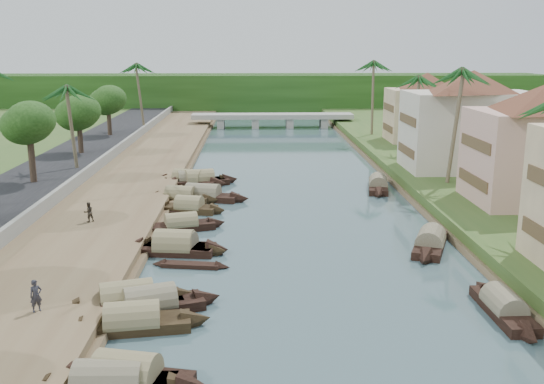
{
  "coord_description": "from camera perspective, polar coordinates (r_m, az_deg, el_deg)",
  "views": [
    {
      "loc": [
        -3.55,
        -33.78,
        13.59
      ],
      "look_at": [
        -1.95,
        14.81,
        2.0
      ],
      "focal_mm": 40.0,
      "sensor_mm": 36.0,
      "label": 1
    }
  ],
  "objects": [
    {
      "name": "ground",
      "position": [
        36.58,
        3.86,
        -8.43
      ],
      "size": [
        220.0,
        220.0,
        0.0
      ],
      "primitive_type": "plane",
      "color": "#3C555A",
      "rests_on": "ground"
    },
    {
      "name": "left_bank",
      "position": [
        56.76,
        -14.5,
        -0.46
      ],
      "size": [
        10.0,
        180.0,
        0.8
      ],
      "primitive_type": "cube",
      "color": "brown",
      "rests_on": "ground"
    },
    {
      "name": "right_bank",
      "position": [
        59.74,
        20.34,
        0.0
      ],
      "size": [
        16.0,
        180.0,
        1.2
      ],
      "primitive_type": "cube",
      "color": "#325120",
      "rests_on": "ground"
    },
    {
      "name": "road",
      "position": [
        59.14,
        -22.58,
        -0.22
      ],
      "size": [
        8.0,
        180.0,
        1.4
      ],
      "primitive_type": "cube",
      "color": "black",
      "rests_on": "ground"
    },
    {
      "name": "retaining_wall",
      "position": [
        57.61,
        -18.64,
        0.43
      ],
      "size": [
        0.4,
        180.0,
        1.1
      ],
      "primitive_type": "cube",
      "color": "slate",
      "rests_on": "left_bank"
    },
    {
      "name": "treeline",
      "position": [
        134.17,
        -0.37,
        9.31
      ],
      "size": [
        120.0,
        14.0,
        8.0
      ],
      "color": "#18370F",
      "rests_on": "ground"
    },
    {
      "name": "bridge",
      "position": [
        106.5,
        0.04,
        7.01
      ],
      "size": [
        28.0,
        4.0,
        2.4
      ],
      "color": "gray",
      "rests_on": "ground"
    },
    {
      "name": "building_mid",
      "position": [
        53.78,
        24.17,
        4.27
      ],
      "size": [
        14.11,
        14.11,
        9.7
      ],
      "color": "tan",
      "rests_on": "right_bank"
    },
    {
      "name": "building_far",
      "position": [
        66.16,
        18.17,
        6.49
      ],
      "size": [
        15.59,
        15.59,
        10.2
      ],
      "color": "beige",
      "rests_on": "right_bank"
    },
    {
      "name": "building_distant",
      "position": [
        85.45,
        14.25,
        7.83
      ],
      "size": [
        12.62,
        12.62,
        9.2
      ],
      "color": "beige",
      "rests_on": "right_bank"
    },
    {
      "name": "sampan_1",
      "position": [
        26.57,
        -13.54,
        -16.72
      ],
      "size": [
        7.77,
        3.37,
        2.25
      ],
      "rotation": [
        0.0,
        0.0,
        -0.22
      ],
      "color": "black",
      "rests_on": "ground"
    },
    {
      "name": "sampan_2",
      "position": [
        31.28,
        -13.0,
        -11.87
      ],
      "size": [
        8.05,
        2.67,
        2.1
      ],
      "rotation": [
        0.0,
        0.0,
        0.14
      ],
      "color": "black",
      "rests_on": "ground"
    },
    {
      "name": "sampan_3",
      "position": [
        33.04,
        -11.38,
        -10.37
      ],
      "size": [
        7.94,
        4.11,
        2.13
      ],
      "rotation": [
        0.0,
        0.0,
        0.34
      ],
      "color": "black",
      "rests_on": "ground"
    },
    {
      "name": "sampan_4",
      "position": [
        33.63,
        -13.47,
        -10.04
      ],
      "size": [
        8.28,
        4.0,
        2.3
      ],
      "rotation": [
        0.0,
        0.0,
        0.29
      ],
      "color": "black",
      "rests_on": "ground"
    },
    {
      "name": "sampan_5",
      "position": [
        41.76,
        -9.17,
        -5.15
      ],
      "size": [
        7.82,
        2.8,
        2.42
      ],
      "rotation": [
        0.0,
        0.0,
        -0.12
      ],
      "color": "black",
      "rests_on": "ground"
    },
    {
      "name": "sampan_6",
      "position": [
        41.95,
        -8.85,
        -5.06
      ],
      "size": [
        7.27,
        3.48,
        2.14
      ],
      "rotation": [
        0.0,
        0.0,
        -0.27
      ],
      "color": "black",
      "rests_on": "ground"
    },
    {
      "name": "sampan_7",
      "position": [
        46.82,
        -8.54,
        -3.1
      ],
      "size": [
        7.19,
        3.35,
        1.93
      ],
      "rotation": [
        0.0,
        0.0,
        0.28
      ],
      "color": "black",
      "rests_on": "ground"
    },
    {
      "name": "sampan_8",
      "position": [
        51.8,
        -7.78,
        -1.45
      ],
      "size": [
        6.69,
        3.07,
        2.05
      ],
      "rotation": [
        0.0,
        0.0,
        -0.24
      ],
      "color": "black",
      "rests_on": "ground"
    },
    {
      "name": "sampan_9",
      "position": [
        55.79,
        -6.51,
        -0.34
      ],
      "size": [
        9.1,
        3.9,
        2.26
      ],
      "rotation": [
        0.0,
        0.0,
        -0.25
      ],
      "color": "black",
      "rests_on": "ground"
    },
    {
      "name": "sampan_10",
      "position": [
        55.5,
        -8.61,
        -0.48
      ],
      "size": [
        7.58,
        3.29,
        2.07
      ],
      "rotation": [
        0.0,
        0.0,
        -0.24
      ],
      "color": "black",
      "rests_on": "ground"
    },
    {
      "name": "sampan_11",
      "position": [
        62.03,
        -6.82,
        1.05
      ],
      "size": [
        8.4,
        4.06,
        2.34
      ],
      "rotation": [
        0.0,
        0.0,
        0.29
      ],
      "color": "black",
      "rests_on": "ground"
    },
    {
      "name": "sampan_12",
      "position": [
        62.32,
        -7.4,
        1.09
      ],
      "size": [
        9.15,
        3.35,
        2.15
      ],
      "rotation": [
        0.0,
        0.0,
        0.2
      ],
      "color": "black",
      "rests_on": "ground"
    },
    {
      "name": "sampan_13",
      "position": [
        62.36,
        -7.86,
        1.09
      ],
      "size": [
        8.66,
        4.38,
        2.32
      ],
      "rotation": [
        0.0,
        0.0,
        -0.32
      ],
      "color": "black",
      "rests_on": "ground"
    },
    {
      "name": "sampan_14",
      "position": [
        34.28,
        20.95,
        -10.14
      ],
      "size": [
        1.71,
        7.75,
        1.92
      ],
      "rotation": [
        0.0,
        0.0,
        1.59
      ],
      "color": "black",
      "rests_on": "ground"
    },
    {
      "name": "sampan_15",
      "position": [
        43.54,
        14.68,
        -4.66
      ],
      "size": [
        4.63,
        8.16,
        2.18
      ],
      "rotation": [
        0.0,
        0.0,
        1.18
      ],
      "color": "black",
      "rests_on": "ground"
    },
    {
      "name": "sampan_16",
      "position": [
        60.57,
        9.96,
        0.64
      ],
      "size": [
        3.12,
        8.74,
        2.11
      ],
      "rotation": [
        0.0,
        0.0,
        1.39
      ],
      "color": "black",
      "rests_on": "ground"
    },
    {
      "name": "canoe_1",
      "position": [
        39.13,
        -7.67,
        -6.88
      ],
      "size": [
        5.18,
        1.6,
        0.83
      ],
      "rotation": [
        0.0,
        0.0,
        -0.15
      ],
      "color": "black",
      "rests_on": "ground"
    },
    {
      "name": "canoe_2",
      "position": [
        51.59,
        -10.02,
        -1.96
      ],
      "size": [
        5.31,
        1.73,
        0.76
      ],
      "rotation": [
        0.0,
        0.0,
        0.19
      ],
      "color": "black",
      "rests_on": "ground"
    },
    {
      "name": "palm_2",
      "position": [
        58.29,
        16.97,
        10.64
      ],
      "size": [
        3.2,
        3.2,
        11.95
      ],
      "color": "brown",
      "rests_on": "ground"
    },
    {
      "name": "palm_3",
      "position": [
        75.7,
        13.3,
        10.29
      ],
      "size": [
        3.2,
        3.2,
        10.48
      ],
      "color": "brown",
      "rests_on": "ground"
    },
    {
      "name": "palm_6",
      "position": [
        65.53,
        -18.48,
        9.18
      ],
      "size": [
        3.2,
        3.2,
        9.86
      ],
      "color": "brown",
      "rests_on": "ground"
    },
    {
      "name": "palm_7",
      "position": [
        89.74,
        9.6,
        11.79
      ],
      "size": [
        3.2,
        3.2,
        11.94
      ],
      "color": "brown",
      "rests_on": "ground"
    },
    {
      "name": "palm_8",
      "position": [
        95.96,
        -12.31,
        11.48
      ],
      "size": [
        3.2,
        3.2,
        11.24
      ],
      "color": "brown",
      "rests_on": "ground"
    },
    {
      "name": "tree_3",
      "position": [
        59.97,
        -21.93,
        5.94
      ],
      "size": [
        4.4,
        4.4,
        7.31
      ],
      "color": "#423326",
      "rests_on": "ground"
    },
    {
      "name": "tree_4",
      "position": [
        75.36,
        -17.76,
        7.04
      ],
      "size": [
        4.72,
        4.72,
        6.68
      ],
      "color": "#423326",
      "rests_on": "ground"
    },
    {
      "name": "tree_5",
      "position": [
        89.92,
        -15.19,
        8.28
      ],
      "size": [
        4.67,
        4.67,
        6.87
      ],
      "color": "#423326",
      "rests_on": "ground"
    },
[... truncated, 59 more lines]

